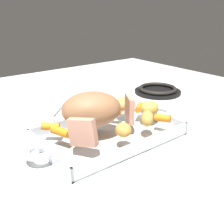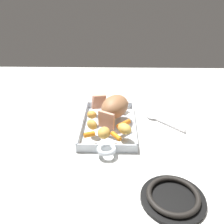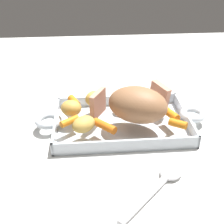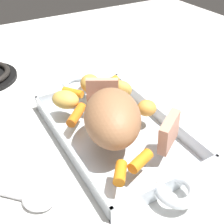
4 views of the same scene
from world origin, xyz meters
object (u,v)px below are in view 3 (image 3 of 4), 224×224
at_px(potato_halved, 71,108).
at_px(potato_whole, 84,124).
at_px(pork_roast, 138,105).
at_px(baby_carrot_long, 70,121).
at_px(roasting_dish, 122,123).
at_px(potato_near_roast, 123,96).
at_px(roast_slice_thin, 160,94).
at_px(baby_carrot_northwest, 171,114).
at_px(baby_carrot_northeast, 74,101).
at_px(serving_spoon, 161,183).
at_px(baby_carrot_short, 178,124).
at_px(baby_carrot_center_right, 105,126).
at_px(roast_slice_outer, 98,104).
at_px(potato_golden_small, 93,98).

distance_m(potato_halved, potato_whole, 0.09).
distance_m(pork_roast, baby_carrot_long, 0.18).
height_order(roasting_dish, potato_near_roast, potato_near_roast).
relative_size(pork_roast, roast_slice_thin, 2.41).
relative_size(baby_carrot_northwest, potato_whole, 0.81).
relative_size(baby_carrot_long, baby_carrot_northwest, 1.00).
xyz_separation_m(baby_carrot_northeast, baby_carrot_long, (-0.01, -0.10, -0.00)).
xyz_separation_m(baby_carrot_long, serving_spoon, (0.20, -0.20, -0.04)).
xyz_separation_m(baby_carrot_long, baby_carrot_short, (0.27, -0.04, 0.00)).
bearing_deg(baby_carrot_center_right, potato_near_roast, 65.16).
bearing_deg(potato_near_roast, serving_spoon, -81.54).
height_order(roast_slice_thin, potato_near_roast, roast_slice_thin).
relative_size(roast_slice_outer, baby_carrot_long, 1.38).
bearing_deg(baby_carrot_long, potato_whole, -41.84).
bearing_deg(baby_carrot_short, potato_golden_small, 147.98).
bearing_deg(baby_carrot_northwest, potato_golden_small, 156.94).
bearing_deg(roast_slice_outer, baby_carrot_short, -20.69).
bearing_deg(baby_carrot_northeast, baby_carrot_short, -27.36).
bearing_deg(potato_whole, baby_carrot_northwest, 10.17).
height_order(baby_carrot_short, potato_near_roast, potato_near_roast).
relative_size(potato_halved, potato_whole, 0.90).
xyz_separation_m(baby_carrot_short, potato_near_roast, (-0.12, 0.14, 0.01)).
xyz_separation_m(roast_slice_thin, baby_carrot_center_right, (-0.16, -0.11, -0.02)).
distance_m(roasting_dish, baby_carrot_long, 0.15).
xyz_separation_m(roasting_dish, baby_carrot_short, (0.14, -0.07, 0.04)).
relative_size(roast_slice_outer, baby_carrot_short, 1.54).
bearing_deg(baby_carrot_northeast, baby_carrot_northwest, -19.67).
distance_m(baby_carrot_northeast, potato_near_roast, 0.14).
xyz_separation_m(roast_slice_outer, potato_golden_small, (-0.01, 0.06, -0.01)).
height_order(baby_carrot_long, potato_near_roast, potato_near_roast).
xyz_separation_m(roast_slice_thin, baby_carrot_northeast, (-0.24, 0.02, -0.02)).
height_order(baby_carrot_long, potato_whole, potato_whole).
bearing_deg(baby_carrot_long, pork_roast, 2.03).
bearing_deg(roasting_dish, baby_carrot_short, -27.18).
bearing_deg(baby_carrot_northeast, pork_roast, -29.69).
bearing_deg(roast_slice_thin, potato_halved, -171.59).
relative_size(roast_slice_thin, baby_carrot_long, 1.26).
xyz_separation_m(roast_slice_outer, serving_spoon, (0.12, -0.24, -0.06)).
bearing_deg(baby_carrot_northeast, potato_whole, -78.01).
bearing_deg(potato_golden_small, pork_roast, -38.55).
bearing_deg(baby_carrot_northeast, potato_golden_small, -5.74).
bearing_deg(potato_golden_small, roast_slice_thin, -4.34).
bearing_deg(potato_whole, roast_slice_outer, 61.97).
height_order(baby_carrot_long, serving_spoon, baby_carrot_long).
relative_size(pork_roast, potato_whole, 2.49).
height_order(baby_carrot_northeast, baby_carrot_center_right, baby_carrot_northeast).
relative_size(baby_carrot_center_right, serving_spoon, 0.39).
height_order(pork_roast, potato_halved, pork_roast).
xyz_separation_m(baby_carrot_center_right, baby_carrot_short, (0.19, -0.01, -0.00)).
distance_m(roast_slice_outer, baby_carrot_center_right, 0.08).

